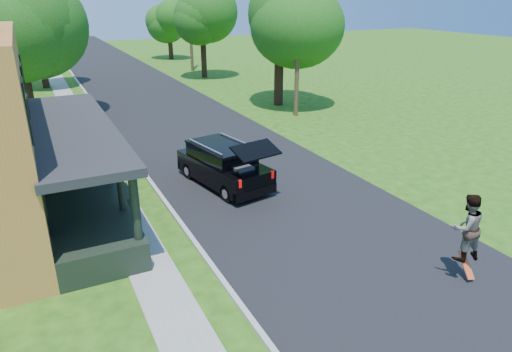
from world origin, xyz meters
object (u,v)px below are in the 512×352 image
black_suv (224,165)px  utility_pole_near (299,26)px  skateboarder (467,227)px  tree_right_near (279,14)px

black_suv → utility_pole_near: (8.40, 8.41, 4.54)m
skateboarder → black_suv: bearing=-61.0°
tree_right_near → black_suv: bearing=-127.4°
skateboarder → utility_pole_near: bearing=-97.5°
black_suv → tree_right_near: size_ratio=0.54×
black_suv → utility_pole_near: bearing=34.4°
skateboarder → utility_pole_near: utility_pole_near is taller
tree_right_near → utility_pole_near: bearing=-97.8°
skateboarder → utility_pole_near: 18.44m
tree_right_near → utility_pole_near: 3.24m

